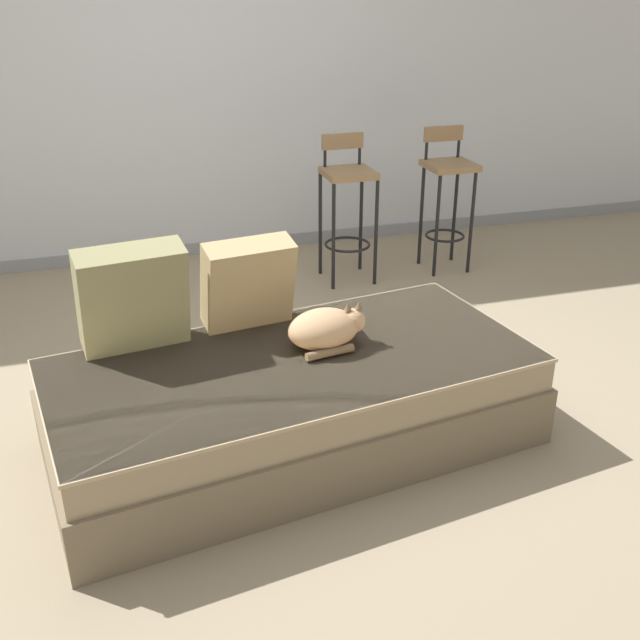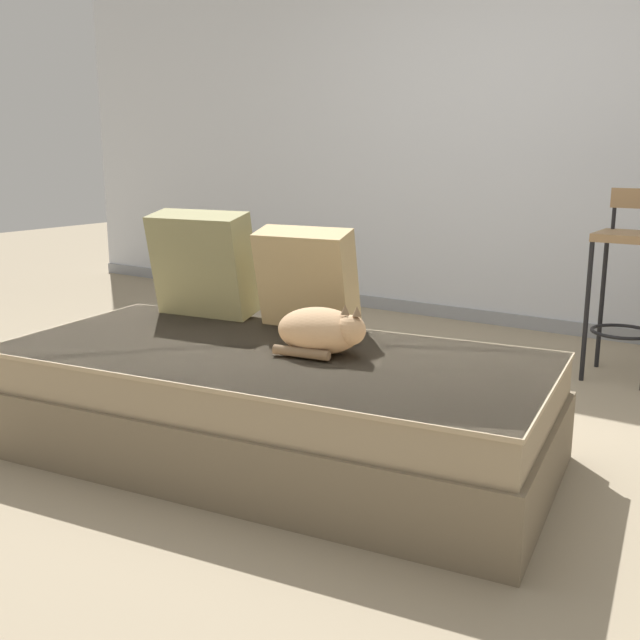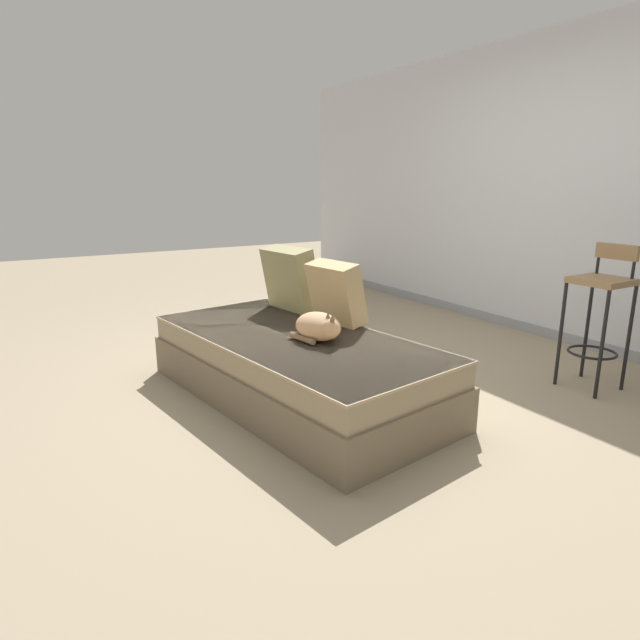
{
  "view_description": "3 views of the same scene",
  "coord_description": "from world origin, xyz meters",
  "views": [
    {
      "loc": [
        -0.71,
        -3.12,
        1.92
      ],
      "look_at": [
        0.15,
        -0.3,
        0.54
      ],
      "focal_mm": 42.0,
      "sensor_mm": 36.0,
      "label": 1
    },
    {
      "loc": [
        1.67,
        -2.54,
        1.16
      ],
      "look_at": [
        0.15,
        -0.3,
        0.54
      ],
      "focal_mm": 42.0,
      "sensor_mm": 36.0,
      "label": 2
    },
    {
      "loc": [
        2.85,
        -1.92,
        1.36
      ],
      "look_at": [
        0.15,
        -0.3,
        0.54
      ],
      "focal_mm": 30.0,
      "sensor_mm": 36.0,
      "label": 3
    }
  ],
  "objects": [
    {
      "name": "ground_plane",
      "position": [
        0.0,
        0.0,
        0.0
      ],
      "size": [
        16.0,
        16.0,
        0.0
      ],
      "primitive_type": "plane",
      "color": "gray",
      "rests_on": "ground"
    },
    {
      "name": "wall_back_panel",
      "position": [
        0.0,
        2.25,
        1.3
      ],
      "size": [
        8.0,
        0.1,
        2.6
      ],
      "primitive_type": "cube",
      "color": "silver",
      "rests_on": "ground"
    },
    {
      "name": "wall_baseboard_trim",
      "position": [
        0.0,
        2.2,
        0.04
      ],
      "size": [
        8.0,
        0.02,
        0.09
      ],
      "primitive_type": "cube",
      "color": "gray",
      "rests_on": "ground"
    },
    {
      "name": "couch",
      "position": [
        0.0,
        -0.4,
        0.21
      ],
      "size": [
        2.2,
        1.27,
        0.42
      ],
      "color": "#766750",
      "rests_on": "ground"
    },
    {
      "name": "throw_pillow_corner",
      "position": [
        -0.62,
        -0.1,
        0.66
      ],
      "size": [
        0.48,
        0.31,
        0.48
      ],
      "color": "#847F56",
      "rests_on": "couch"
    },
    {
      "name": "throw_pillow_middle",
      "position": [
        -0.11,
        -0.02,
        0.63
      ],
      "size": [
        0.43,
        0.29,
        0.43
      ],
      "color": "tan",
      "rests_on": "couch"
    },
    {
      "name": "cat",
      "position": [
        0.17,
        -0.32,
        0.51
      ],
      "size": [
        0.37,
        0.29,
        0.2
      ],
      "color": "tan",
      "rests_on": "couch"
    },
    {
      "name": "bar_stool_near_window",
      "position": [
        0.86,
        1.42,
        0.58
      ],
      "size": [
        0.32,
        0.32,
        0.96
      ],
      "color": "black",
      "rests_on": "ground"
    }
  ]
}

